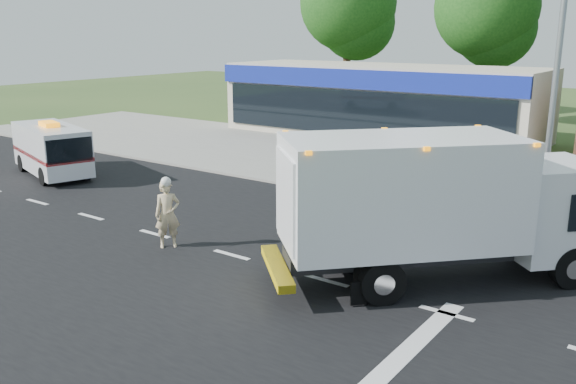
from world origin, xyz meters
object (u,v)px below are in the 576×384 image
ems_box_truck (436,199)px  emergency_worker (168,213)px  traffic_signal_pole (534,62)px  ambulance_van (52,149)px

ems_box_truck → emergency_worker: ems_box_truck is taller
ems_box_truck → traffic_signal_pole: traffic_signal_pole is taller
ems_box_truck → traffic_signal_pole: (0.36, 6.05, 2.89)m
emergency_worker → traffic_signal_pole: 11.54m
ems_box_truck → emergency_worker: bearing=150.6°
ambulance_van → traffic_signal_pole: traffic_signal_pole is taller
ambulance_van → emergency_worker: bearing=-0.8°
ambulance_van → ems_box_truck: bearing=12.9°
emergency_worker → traffic_signal_pole: traffic_signal_pole is taller
ems_box_truck → traffic_signal_pole: bearing=40.5°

